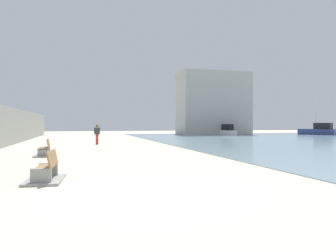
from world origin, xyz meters
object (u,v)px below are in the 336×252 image
boat_distant (225,131)px  bench_near (46,174)px  bench_far (45,152)px  person_walking (97,133)px  boat_far_left (319,130)px

boat_distant → bench_near: bearing=-121.2°
boat_distant → bench_far: bearing=-129.0°
person_walking → bench_near: bearing=-97.6°
person_walking → bench_far: bearing=-108.4°
bench_far → bench_near: bearing=-84.5°
bench_near → bench_far: size_ratio=1.01×
bench_far → person_walking: 10.94m
bench_far → boat_distant: 40.18m
bench_far → person_walking: person_walking is taller
boat_distant → boat_far_left: 15.53m
bench_near → boat_far_left: bearing=42.7°
boat_far_left → person_walking: bearing=-155.1°
person_walking → boat_far_left: size_ratio=0.27×
bench_near → bench_far: same height
bench_far → person_walking: size_ratio=1.21×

